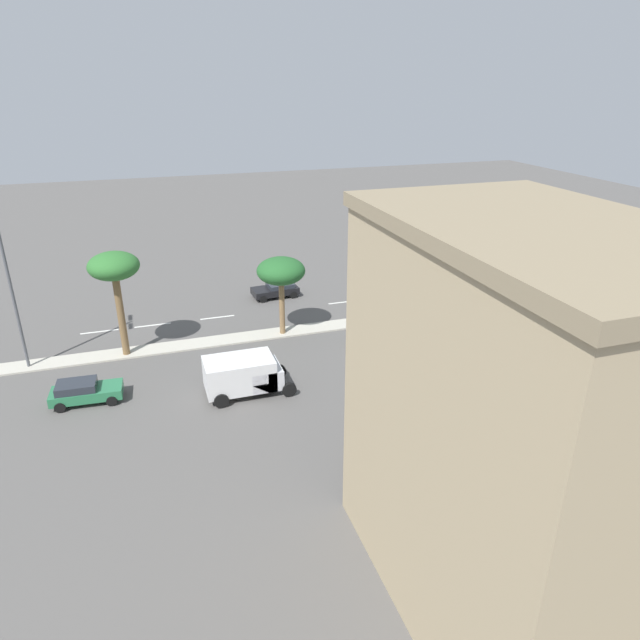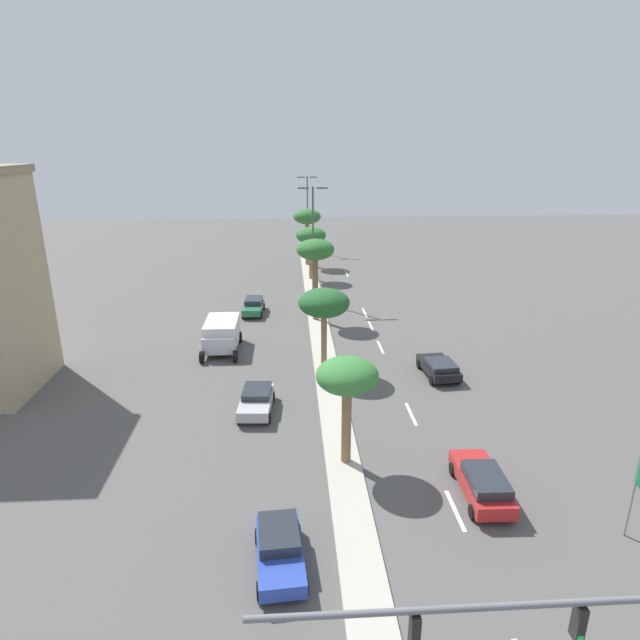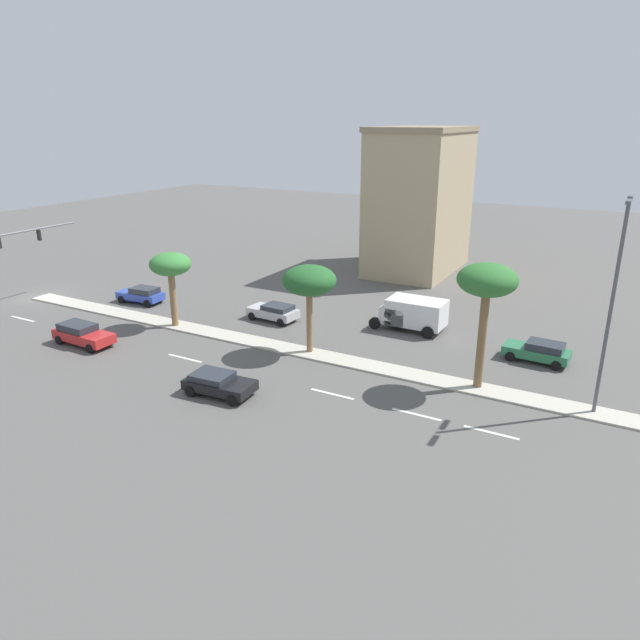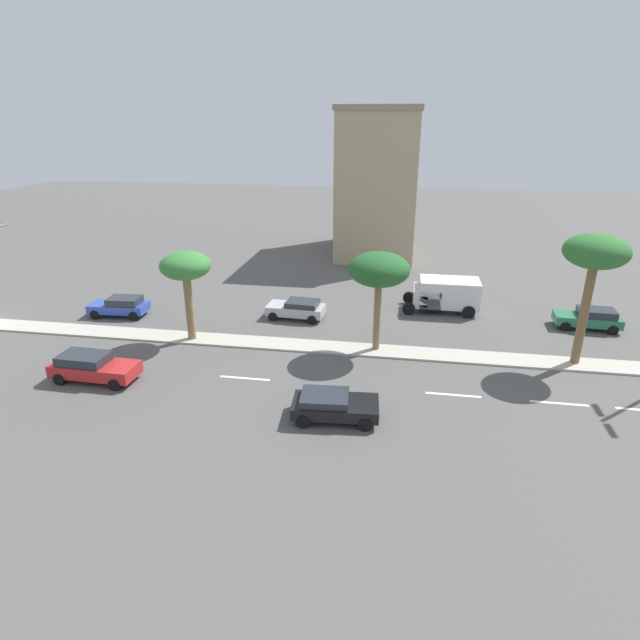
% 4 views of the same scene
% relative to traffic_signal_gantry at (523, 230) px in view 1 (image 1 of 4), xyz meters
% --- Properties ---
extents(ground_plane, '(160.00, 160.00, 0.00)m').
position_rel_traffic_signal_gantry_xyz_m(ground_plane, '(-7.16, 29.40, -4.33)').
color(ground_plane, '#565451').
extents(median_curb, '(1.80, 78.41, 0.12)m').
position_rel_traffic_signal_gantry_xyz_m(median_curb, '(-7.16, 38.12, -4.27)').
color(median_curb, '#B7B2A3').
rests_on(median_curb, ground).
extents(lane_stripe_mid, '(0.20, 2.80, 0.01)m').
position_rel_traffic_signal_gantry_xyz_m(lane_stripe_mid, '(-2.50, 2.91, -4.33)').
color(lane_stripe_mid, silver).
rests_on(lane_stripe_mid, ground).
extents(lane_stripe_right, '(0.20, 2.80, 0.01)m').
position_rel_traffic_signal_gantry_xyz_m(lane_stripe_right, '(-2.50, 10.81, -4.33)').
color(lane_stripe_right, silver).
rests_on(lane_stripe_right, ground).
extents(lane_stripe_far, '(0.20, 2.80, 0.01)m').
position_rel_traffic_signal_gantry_xyz_m(lane_stripe_far, '(-2.50, 19.70, -4.33)').
color(lane_stripe_far, silver).
rests_on(lane_stripe_far, ground).
extents(lane_stripe_trailing, '(0.20, 2.80, 0.01)m').
position_rel_traffic_signal_gantry_xyz_m(lane_stripe_trailing, '(-2.50, 30.78, -4.33)').
color(lane_stripe_trailing, silver).
rests_on(lane_stripe_trailing, ground).
extents(lane_stripe_rear, '(0.20, 2.80, 0.01)m').
position_rel_traffic_signal_gantry_xyz_m(lane_stripe_rear, '(-2.50, 35.93, -4.33)').
color(lane_stripe_rear, silver).
rests_on(lane_stripe_rear, ground).
extents(lane_stripe_leading, '(0.20, 2.80, 0.01)m').
position_rel_traffic_signal_gantry_xyz_m(lane_stripe_leading, '(-2.50, 39.93, -4.33)').
color(lane_stripe_leading, silver).
rests_on(lane_stripe_leading, ground).
extents(traffic_signal_gantry, '(14.88, 0.53, 6.69)m').
position_rel_traffic_signal_gantry_xyz_m(traffic_signal_gantry, '(0.00, 0.00, 0.00)').
color(traffic_signal_gantry, slate).
rests_on(traffic_signal_gantry, ground).
extents(directional_road_sign, '(0.10, 1.43, 3.80)m').
position_rel_traffic_signal_gantry_xyz_m(directional_road_sign, '(4.11, 8.18, -1.60)').
color(directional_road_sign, gray).
rests_on(directional_road_sign, ground).
extents(commercial_building, '(12.55, 7.87, 14.35)m').
position_rel_traffic_signal_gantry_xyz_m(commercial_building, '(-32.68, 24.87, 2.86)').
color(commercial_building, tan).
rests_on(commercial_building, ground).
extents(palm_tree_rear, '(3.09, 3.09, 5.64)m').
position_rel_traffic_signal_gantry_xyz_m(palm_tree_rear, '(-7.01, 14.83, 0.41)').
color(palm_tree_rear, olive).
rests_on(palm_tree_rear, median_curb).
extents(palm_tree_trailing, '(3.58, 3.58, 5.98)m').
position_rel_traffic_signal_gantry_xyz_m(palm_tree_trailing, '(-7.36, 26.50, 0.70)').
color(palm_tree_trailing, olive).
rests_on(palm_tree_trailing, median_curb).
extents(palm_tree_right, '(3.39, 3.39, 7.45)m').
position_rel_traffic_signal_gantry_xyz_m(palm_tree_right, '(-7.37, 37.94, 2.08)').
color(palm_tree_right, brown).
rests_on(palm_tree_right, median_curb).
extents(street_lamp_center, '(2.90, 0.24, 11.50)m').
position_rel_traffic_signal_gantry_xyz_m(street_lamp_center, '(-7.29, 44.29, 2.40)').
color(street_lamp_center, '#515459').
rests_on(street_lamp_center, median_curb).
extents(sedan_silver_front, '(2.19, 4.11, 1.32)m').
position_rel_traffic_signal_gantry_xyz_m(sedan_silver_front, '(-11.89, 20.66, -3.61)').
color(sedan_silver_front, '#B2B2B7').
rests_on(sedan_silver_front, ground).
extents(sedan_blue_near, '(2.13, 4.13, 1.38)m').
position_rel_traffic_signal_gantry_xyz_m(sedan_blue_near, '(-10.31, 8.09, -3.59)').
color(sedan_blue_near, '#2D47AD').
rests_on(sedan_blue_near, ground).
extents(sedan_green_trailing, '(2.06, 4.22, 1.41)m').
position_rel_traffic_signal_gantry_xyz_m(sedan_green_trailing, '(-13.24, 40.37, -3.58)').
color(sedan_green_trailing, '#287047').
rests_on(sedan_green_trailing, ground).
extents(sedan_black_right, '(2.36, 4.17, 1.24)m').
position_rel_traffic_signal_gantry_xyz_m(sedan_black_right, '(0.65, 25.00, -3.64)').
color(sedan_black_right, black).
rests_on(sedan_black_right, ground).
extents(sedan_red_outboard, '(2.03, 4.64, 1.47)m').
position_rel_traffic_signal_gantry_xyz_m(sedan_red_outboard, '(-1.02, 11.69, -3.55)').
color(sedan_red_outboard, red).
rests_on(sedan_red_outboard, ground).
extents(box_truck, '(2.77, 5.38, 2.39)m').
position_rel_traffic_signal_gantry_xyz_m(box_truck, '(-15.15, 30.87, -3.02)').
color(box_truck, silver).
rests_on(box_truck, ground).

